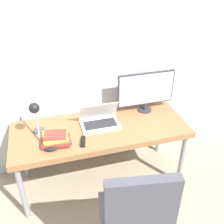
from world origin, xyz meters
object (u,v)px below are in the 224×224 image
Objects in this scene: monitor at (146,90)px; desk_lamp at (35,113)px; book_stack at (56,139)px; game_controller at (52,147)px; laptop at (100,120)px; office_chair at (135,217)px.

desk_lamp is at bearing -169.69° from monitor.
game_controller is at bearing -125.64° from book_stack.
monitor is 4.20× the size of game_controller.
game_controller is at bearing -159.62° from monitor.
monitor is 1.11m from game_controller.
laptop is 0.63m from desk_lamp.
book_stack is (0.14, -0.11, -0.23)m from desk_lamp.
desk_lamp is at bearing 118.41° from game_controller.
desk_lamp is 0.37× the size of office_chair.
monitor is (0.53, 0.13, 0.20)m from laptop.
monitor reaches higher than office_chair.
monitor is at bearing 17.93° from book_stack.
office_chair is 7.40× the size of game_controller.
office_chair reaches higher than laptop.
laptop is 0.96× the size of desk_lamp.
desk_lamp is 0.29m from book_stack.
book_stack is 0.08m from game_controller.
book_stack is (-0.98, -0.32, -0.20)m from monitor.
laptop reaches higher than book_stack.
desk_lamp is 2.71× the size of game_controller.
desk_lamp is (-1.12, -0.20, 0.03)m from monitor.
book_stack is at bearing 118.13° from office_chair.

